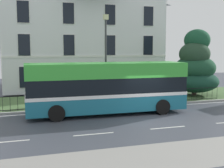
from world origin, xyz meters
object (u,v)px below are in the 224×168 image
Objects in this scene: georgian_townhouse at (79,32)px; litter_bin at (39,99)px; evergreen_tree at (195,68)px; street_lamp_post at (106,53)px; single_decker_bus at (107,87)px.

georgian_townhouse reaches higher than litter_bin.
evergreen_tree is 8.87m from street_lamp_post.
single_decker_bus is at bearing -35.18° from litter_bin.
evergreen_tree is 0.56× the size of single_decker_bus.
litter_bin is at bearing -173.60° from evergreen_tree.
georgian_townhouse is 14.81m from single_decker_bus.
evergreen_tree is at bearing 12.46° from street_lamp_post.
georgian_townhouse is at bearing 86.98° from single_decker_bus.
litter_bin is (-5.07, -11.28, -5.29)m from georgian_townhouse.
georgian_townhouse is at bearing 88.25° from street_lamp_post.
georgian_townhouse is 13.45m from litter_bin.
street_lamp_post is at bearing -4.92° from litter_bin.
street_lamp_post reaches higher than evergreen_tree.
georgian_townhouse is 1.56× the size of single_decker_bus.
litter_bin is at bearing -114.18° from georgian_townhouse.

